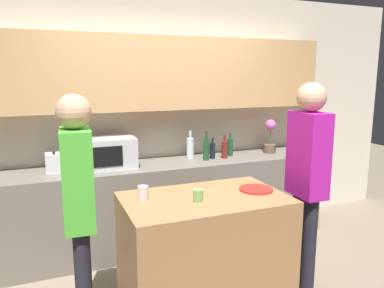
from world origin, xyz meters
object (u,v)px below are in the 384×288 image
object	(u,v)px
bottle_1	(206,149)
plate_on_island	(256,189)
potted_plant	(270,136)
bottle_2	(212,150)
cup_1	(143,193)
bottle_3	(224,150)
cup_0	(198,196)
bottle_0	(190,148)
microwave	(108,152)
person_left	(307,171)
toaster	(60,162)
person_center	(79,199)
bottle_4	(230,147)

from	to	relation	value
bottle_1	plate_on_island	size ratio (longest dim) A/B	1.22
plate_on_island	potted_plant	bearing A→B (deg)	53.03
bottle_2	cup_1	bearing A→B (deg)	-133.28
bottle_3	cup_0	size ratio (longest dim) A/B	2.95
bottle_0	cup_1	bearing A→B (deg)	-124.39
cup_1	microwave	bearing A→B (deg)	92.70
potted_plant	bottle_3	xyz separation A→B (m)	(-0.62, -0.06, -0.10)
microwave	bottle_2	xyz separation A→B (m)	(1.13, -0.02, -0.06)
plate_on_island	cup_1	size ratio (longest dim) A/B	2.70
microwave	person_left	xyz separation A→B (m)	(1.36, -1.33, 0.00)
toaster	bottle_1	distance (m)	1.49
bottle_3	cup_1	xyz separation A→B (m)	(-1.21, -1.11, -0.02)
bottle_3	person_center	xyz separation A→B (m)	(-1.65, -1.18, 0.01)
bottle_1	bottle_4	distance (m)	0.36
bottle_3	cup_1	distance (m)	1.64
toaster	cup_0	bearing A→B (deg)	-57.81
bottle_0	cup_0	distance (m)	1.53
toaster	bottle_4	world-z (taller)	bottle_4
person_left	cup_0	bearing A→B (deg)	94.52
microwave	bottle_4	xyz separation A→B (m)	(1.37, 0.03, -0.05)
plate_on_island	microwave	bearing A→B (deg)	125.56
bottle_0	person_center	size ratio (longest dim) A/B	0.18
bottle_0	bottle_3	world-z (taller)	bottle_0
person_center	potted_plant	bearing A→B (deg)	121.89
toaster	bottle_4	size ratio (longest dim) A/B	0.98
bottle_1	person_left	xyz separation A→B (m)	(0.33, -1.25, 0.03)
bottle_4	cup_0	world-z (taller)	bottle_4
plate_on_island	person_left	size ratio (longest dim) A/B	0.15
bottle_4	cup_1	world-z (taller)	bottle_4
plate_on_island	person_center	size ratio (longest dim) A/B	0.15
bottle_2	person_left	bearing A→B (deg)	-79.87
microwave	bottle_1	distance (m)	1.03
toaster	person_left	size ratio (longest dim) A/B	0.15
bottle_1	bottle_4	size ratio (longest dim) A/B	1.20
plate_on_island	cup_1	bearing A→B (deg)	172.10
bottle_1	plate_on_island	distance (m)	1.22
cup_0	cup_1	distance (m)	0.40
plate_on_island	cup_1	distance (m)	0.87
bottle_0	plate_on_island	bearing A→B (deg)	-89.73
toaster	bottle_3	size ratio (longest dim) A/B	1.03
bottle_1	person_left	distance (m)	1.30
bottle_4	person_left	bearing A→B (deg)	-90.56
bottle_3	person_center	bearing A→B (deg)	-144.53
cup_0	bottle_2	bearing A→B (deg)	61.40
toaster	cup_0	distance (m)	1.60
microwave	cup_1	world-z (taller)	microwave
bottle_4	person_left	xyz separation A→B (m)	(-0.01, -1.36, 0.05)
plate_on_island	toaster	bearing A→B (deg)	136.86
microwave	plate_on_island	world-z (taller)	microwave
plate_on_island	person_left	distance (m)	0.46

